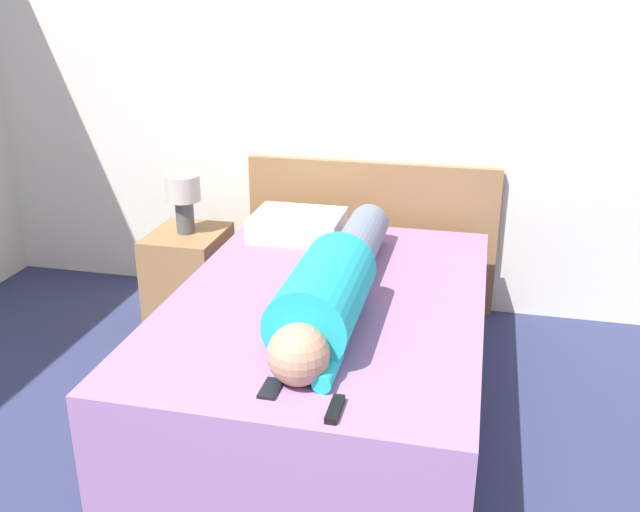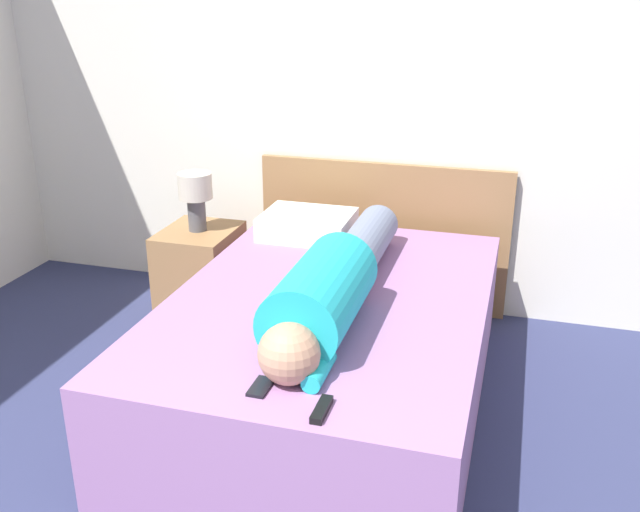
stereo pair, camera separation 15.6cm
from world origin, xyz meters
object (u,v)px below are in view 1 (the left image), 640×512
at_px(table_lamp, 183,196).
at_px(cell_phone, 271,388).
at_px(nightstand, 189,276).
at_px(pillow_near_headboard, 298,225).
at_px(bed, 327,350).
at_px(tv_remote, 335,409).
at_px(person_lying, 333,284).

height_order(table_lamp, cell_phone, table_lamp).
distance_m(nightstand, pillow_near_headboard, 0.74).
distance_m(bed, cell_phone, 0.87).
relative_size(table_lamp, cell_phone, 2.60).
height_order(nightstand, cell_phone, cell_phone).
xyz_separation_m(table_lamp, cell_phone, (0.97, -1.52, -0.19)).
height_order(bed, tv_remote, tv_remote).
bearing_deg(cell_phone, bed, 88.65).
bearing_deg(nightstand, table_lamp, 90.00).
relative_size(table_lamp, pillow_near_headboard, 0.69).
bearing_deg(bed, table_lamp, 144.37).
bearing_deg(table_lamp, pillow_near_headboard, 3.23).
xyz_separation_m(table_lamp, pillow_near_headboard, (0.65, 0.04, -0.14)).
bearing_deg(pillow_near_headboard, tv_remote, -71.16).
distance_m(bed, pillow_near_headboard, 0.89).
bearing_deg(pillow_near_headboard, nightstand, -176.77).
bearing_deg(bed, cell_phone, -91.35).
bearing_deg(nightstand, tv_remote, -52.96).
distance_m(bed, tv_remote, 0.97).
relative_size(bed, pillow_near_headboard, 4.17).
height_order(nightstand, tv_remote, tv_remote).
xyz_separation_m(nightstand, cell_phone, (0.97, -1.52, 0.29)).
bearing_deg(person_lying, table_lamp, 139.97).
bearing_deg(tv_remote, person_lying, 102.66).
relative_size(nightstand, pillow_near_headboard, 1.11).
bearing_deg(cell_phone, person_lying, 82.74).
height_order(bed, table_lamp, table_lamp).
relative_size(bed, nightstand, 3.76).
height_order(person_lying, pillow_near_headboard, person_lying).
xyz_separation_m(bed, table_lamp, (-0.99, 0.71, 0.48)).
xyz_separation_m(bed, nightstand, (-0.99, 0.71, -0.01)).
xyz_separation_m(person_lying, tv_remote, (0.16, -0.73, -0.12)).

